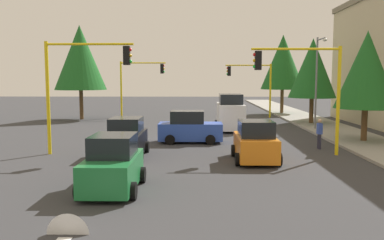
{
  "coord_description": "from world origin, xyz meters",
  "views": [
    {
      "loc": [
        26.98,
        0.35,
        3.99
      ],
      "look_at": [
        0.08,
        -0.11,
        1.2
      ],
      "focal_mm": 38.1,
      "sensor_mm": 36.0,
      "label": 1
    }
  ],
  "objects_px": {
    "traffic_signal_far_right": "(139,78)",
    "street_lamp_curbside": "(318,73)",
    "traffic_signal_near_right": "(81,75)",
    "car_orange": "(255,143)",
    "traffic_signal_far_left": "(252,79)",
    "tree_roadside_mid": "(313,68)",
    "car_black": "(126,139)",
    "traffic_signal_near_left": "(303,78)",
    "tree_opposite_side": "(80,58)",
    "delivery_van_white": "(230,113)",
    "tree_roadside_near": "(367,70)",
    "car_green": "(113,165)",
    "tree_roadside_far": "(283,62)",
    "car_blue": "(190,128)",
    "pedestrian_crossing": "(319,133)"
  },
  "relations": [
    {
      "from": "traffic_signal_far_left",
      "to": "pedestrian_crossing",
      "type": "distance_m",
      "value": 18.49
    },
    {
      "from": "traffic_signal_far_right",
      "to": "tree_roadside_near",
      "type": "xyz_separation_m",
      "value": [
        16.0,
        16.19,
        0.48
      ]
    },
    {
      "from": "street_lamp_curbside",
      "to": "tree_opposite_side",
      "type": "distance_m",
      "value": 21.93
    },
    {
      "from": "car_black",
      "to": "car_orange",
      "type": "height_order",
      "value": "same"
    },
    {
      "from": "tree_opposite_side",
      "to": "car_blue",
      "type": "distance_m",
      "value": 18.36
    },
    {
      "from": "street_lamp_curbside",
      "to": "car_black",
      "type": "distance_m",
      "value": 16.54
    },
    {
      "from": "car_orange",
      "to": "traffic_signal_far_right",
      "type": "bearing_deg",
      "value": -158.01
    },
    {
      "from": "tree_roadside_mid",
      "to": "car_orange",
      "type": "bearing_deg",
      "value": -23.94
    },
    {
      "from": "delivery_van_white",
      "to": "pedestrian_crossing",
      "type": "relative_size",
      "value": 2.82
    },
    {
      "from": "tree_opposite_side",
      "to": "car_orange",
      "type": "bearing_deg",
      "value": 35.57
    },
    {
      "from": "traffic_signal_near_left",
      "to": "traffic_signal_far_left",
      "type": "height_order",
      "value": "traffic_signal_near_left"
    },
    {
      "from": "street_lamp_curbside",
      "to": "car_orange",
      "type": "height_order",
      "value": "street_lamp_curbside"
    },
    {
      "from": "traffic_signal_far_left",
      "to": "car_orange",
      "type": "height_order",
      "value": "traffic_signal_far_left"
    },
    {
      "from": "tree_roadside_near",
      "to": "tree_roadside_mid",
      "type": "bearing_deg",
      "value": -177.14
    },
    {
      "from": "traffic_signal_near_right",
      "to": "pedestrian_crossing",
      "type": "height_order",
      "value": "traffic_signal_near_right"
    },
    {
      "from": "traffic_signal_far_right",
      "to": "car_orange",
      "type": "xyz_separation_m",
      "value": [
        21.65,
        8.74,
        -3.09
      ]
    },
    {
      "from": "street_lamp_curbside",
      "to": "tree_opposite_side",
      "type": "xyz_separation_m",
      "value": [
        -8.39,
        -20.2,
        1.56
      ]
    },
    {
      "from": "street_lamp_curbside",
      "to": "tree_roadside_near",
      "type": "xyz_separation_m",
      "value": [
        5.61,
        1.3,
        0.12
      ]
    },
    {
      "from": "car_black",
      "to": "traffic_signal_near_right",
      "type": "bearing_deg",
      "value": -103.54
    },
    {
      "from": "tree_opposite_side",
      "to": "car_green",
      "type": "xyz_separation_m",
      "value": [
        24.84,
        8.29,
        -5.01
      ]
    },
    {
      "from": "traffic_signal_far_left",
      "to": "street_lamp_curbside",
      "type": "distance_m",
      "value": 10.99
    },
    {
      "from": "traffic_signal_far_right",
      "to": "traffic_signal_near_left",
      "type": "distance_m",
      "value": 23.01
    },
    {
      "from": "car_green",
      "to": "pedestrian_crossing",
      "type": "bearing_deg",
      "value": 131.3
    },
    {
      "from": "car_green",
      "to": "street_lamp_curbside",
      "type": "bearing_deg",
      "value": 144.09
    },
    {
      "from": "tree_roadside_near",
      "to": "car_orange",
      "type": "bearing_deg",
      "value": -52.82
    },
    {
      "from": "traffic_signal_near_right",
      "to": "car_orange",
      "type": "height_order",
      "value": "traffic_signal_near_right"
    },
    {
      "from": "tree_roadside_far",
      "to": "tree_roadside_near",
      "type": "bearing_deg",
      "value": 2.86
    },
    {
      "from": "delivery_van_white",
      "to": "car_black",
      "type": "bearing_deg",
      "value": -29.72
    },
    {
      "from": "delivery_van_white",
      "to": "car_green",
      "type": "height_order",
      "value": "delivery_van_white"
    },
    {
      "from": "tree_roadside_far",
      "to": "car_blue",
      "type": "xyz_separation_m",
      "value": [
        20.0,
        -9.72,
        -4.8
      ]
    },
    {
      "from": "traffic_signal_far_right",
      "to": "street_lamp_curbside",
      "type": "relative_size",
      "value": 0.8
    },
    {
      "from": "traffic_signal_far_left",
      "to": "tree_opposite_side",
      "type": "bearing_deg",
      "value": -83.15
    },
    {
      "from": "car_green",
      "to": "car_black",
      "type": "relative_size",
      "value": 0.95
    },
    {
      "from": "traffic_signal_far_right",
      "to": "car_black",
      "type": "distance_m",
      "value": 20.93
    },
    {
      "from": "traffic_signal_near_left",
      "to": "pedestrian_crossing",
      "type": "bearing_deg",
      "value": 141.34
    },
    {
      "from": "car_blue",
      "to": "traffic_signal_near_right",
      "type": "bearing_deg",
      "value": -53.97
    },
    {
      "from": "tree_roadside_far",
      "to": "car_black",
      "type": "xyz_separation_m",
      "value": [
        24.57,
        -12.87,
        -4.8
      ]
    },
    {
      "from": "tree_roadside_mid",
      "to": "car_orange",
      "type": "relative_size",
      "value": 2.02
    },
    {
      "from": "traffic_signal_near_right",
      "to": "car_blue",
      "type": "relative_size",
      "value": 1.5
    },
    {
      "from": "street_lamp_curbside",
      "to": "traffic_signal_far_right",
      "type": "bearing_deg",
      "value": -124.9
    },
    {
      "from": "tree_opposite_side",
      "to": "car_black",
      "type": "bearing_deg",
      "value": 22.34
    },
    {
      "from": "traffic_signal_far_left",
      "to": "tree_roadside_mid",
      "type": "distance_m",
      "value": 7.47
    },
    {
      "from": "traffic_signal_far_left",
      "to": "tree_roadside_near",
      "type": "bearing_deg",
      "value": 16.86
    },
    {
      "from": "delivery_van_white",
      "to": "traffic_signal_far_left",
      "type": "bearing_deg",
      "value": 163.58
    },
    {
      "from": "tree_opposite_side",
      "to": "delivery_van_white",
      "type": "relative_size",
      "value": 1.87
    },
    {
      "from": "street_lamp_curbside",
      "to": "tree_roadside_far",
      "type": "bearing_deg",
      "value": 178.81
    },
    {
      "from": "street_lamp_curbside",
      "to": "delivery_van_white",
      "type": "xyz_separation_m",
      "value": [
        -0.55,
        -6.45,
        -3.07
      ]
    },
    {
      "from": "tree_roadside_near",
      "to": "car_black",
      "type": "distance_m",
      "value": 15.03
    },
    {
      "from": "tree_roadside_mid",
      "to": "tree_opposite_side",
      "type": "bearing_deg",
      "value": -100.78
    },
    {
      "from": "tree_roadside_far",
      "to": "delivery_van_white",
      "type": "distance_m",
      "value": 16.02
    }
  ]
}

